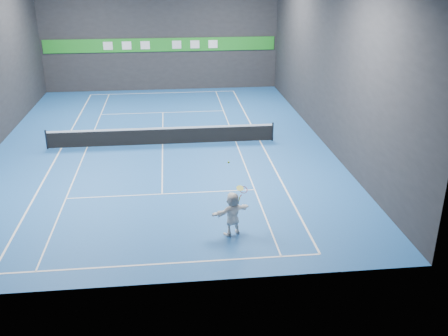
{
  "coord_description": "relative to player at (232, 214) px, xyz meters",
  "views": [
    {
      "loc": [
        0.53,
        -26.3,
        9.42
      ],
      "look_at": [
        2.63,
        -7.33,
        1.5
      ],
      "focal_mm": 40.0,
      "sensor_mm": 36.0,
      "label": 1
    }
  ],
  "objects": [
    {
      "name": "tennis_ball",
      "position": [
        -0.14,
        0.06,
        2.02
      ],
      "size": [
        0.07,
        0.07,
        0.07
      ],
      "primitive_type": "sphere",
      "color": "#C4ED27",
      "rests_on": "player"
    },
    {
      "name": "center_service_line",
      "position": [
        -2.63,
        10.16,
        -0.84
      ],
      "size": [
        0.06,
        12.8,
        0.01
      ],
      "primitive_type": "cube",
      "color": "white",
      "rests_on": "ground"
    },
    {
      "name": "baseline_near",
      "position": [
        -2.63,
        -1.73,
        -0.84
      ],
      "size": [
        10.98,
        0.08,
        0.01
      ],
      "primitive_type": "cube",
      "color": "white",
      "rests_on": "ground"
    },
    {
      "name": "service_line_near",
      "position": [
        -2.63,
        3.76,
        -0.84
      ],
      "size": [
        8.23,
        0.06,
        0.01
      ],
      "primitive_type": "cube",
      "color": "white",
      "rests_on": "ground"
    },
    {
      "name": "ground",
      "position": [
        -2.63,
        10.16,
        -0.85
      ],
      "size": [
        26.0,
        26.0,
        0.0
      ],
      "primitive_type": "plane",
      "color": "#1C529C",
      "rests_on": "ground"
    },
    {
      "name": "tennis_racket",
      "position": [
        0.37,
        0.05,
        0.88
      ],
      "size": [
        0.51,
        0.37,
        0.63
      ],
      "color": "#B01218",
      "rests_on": "player"
    },
    {
      "name": "sideline_singles_left",
      "position": [
        -6.74,
        10.16,
        -0.84
      ],
      "size": [
        0.06,
        23.78,
        0.01
      ],
      "primitive_type": "cube",
      "color": "white",
      "rests_on": "ground"
    },
    {
      "name": "sideline_singles_right",
      "position": [
        1.48,
        10.16,
        -0.84
      ],
      "size": [
        0.06,
        23.78,
        0.01
      ],
      "primitive_type": "cube",
      "color": "white",
      "rests_on": "ground"
    },
    {
      "name": "wall_back",
      "position": [
        -2.63,
        23.16,
        3.65
      ],
      "size": [
        18.0,
        0.1,
        9.0
      ],
      "primitive_type": "cube",
      "color": "#232426",
      "rests_on": "ground"
    },
    {
      "name": "tennis_net",
      "position": [
        -2.63,
        10.16,
        -0.31
      ],
      "size": [
        12.5,
        0.1,
        1.07
      ],
      "color": "black",
      "rests_on": "ground"
    },
    {
      "name": "sponsor_banner",
      "position": [
        -2.63,
        23.09,
        2.65
      ],
      "size": [
        17.64,
        0.11,
        1.0
      ],
      "color": "#1D8923",
      "rests_on": "wall_back"
    },
    {
      "name": "sideline_doubles_left",
      "position": [
        -8.12,
        10.16,
        -0.84
      ],
      "size": [
        0.08,
        23.78,
        0.01
      ],
      "primitive_type": "cube",
      "color": "white",
      "rests_on": "ground"
    },
    {
      "name": "wall_right",
      "position": [
        6.37,
        10.16,
        3.65
      ],
      "size": [
        0.1,
        26.0,
        9.0
      ],
      "primitive_type": "cube",
      "color": "#232426",
      "rests_on": "ground"
    },
    {
      "name": "wall_front",
      "position": [
        -2.63,
        -2.84,
        3.65
      ],
      "size": [
        18.0,
        0.1,
        9.0
      ],
      "primitive_type": "cube",
      "color": "#232426",
      "rests_on": "ground"
    },
    {
      "name": "service_line_far",
      "position": [
        -2.63,
        16.56,
        -0.84
      ],
      "size": [
        8.23,
        0.06,
        0.01
      ],
      "primitive_type": "cube",
      "color": "white",
      "rests_on": "ground"
    },
    {
      "name": "player",
      "position": [
        0.0,
        0.0,
        0.0
      ],
      "size": [
        1.64,
        1.1,
        1.7
      ],
      "primitive_type": "imported",
      "rotation": [
        0.0,
        0.0,
        3.56
      ],
      "color": "white",
      "rests_on": "ground"
    },
    {
      "name": "sideline_doubles_right",
      "position": [
        2.86,
        10.16,
        -0.84
      ],
      "size": [
        0.08,
        23.78,
        0.01
      ],
      "primitive_type": "cube",
      "color": "white",
      "rests_on": "ground"
    },
    {
      "name": "baseline_far",
      "position": [
        -2.63,
        22.05,
        -0.84
      ],
      "size": [
        10.98,
        0.08,
        0.01
      ],
      "primitive_type": "cube",
      "color": "white",
      "rests_on": "ground"
    }
  ]
}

